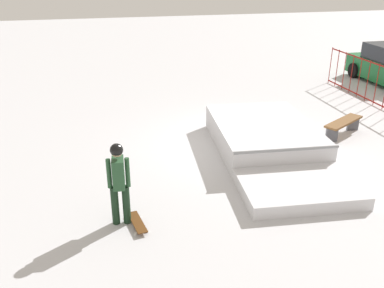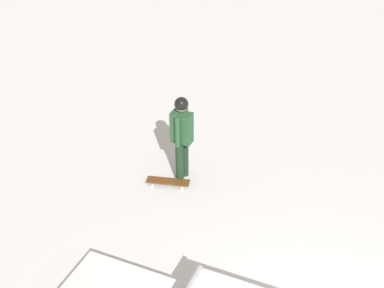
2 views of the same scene
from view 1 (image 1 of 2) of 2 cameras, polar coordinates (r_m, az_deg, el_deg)
name	(u,v)px [view 1 (image 1 of 2)]	position (r m, az deg, el deg)	size (l,w,h in m)	color
ground_plane	(234,145)	(12.20, 5.60, -0.11)	(60.00, 60.00, 0.00)	silver
skate_ramp	(268,143)	(11.65, 10.18, 0.15)	(5.60, 3.04, 0.74)	silver
skater	(119,178)	(8.30, -9.78, -4.53)	(0.40, 0.44, 1.73)	black
skateboard	(137,222)	(8.63, -7.32, -10.35)	(0.82, 0.36, 0.09)	#593314
park_bench	(343,125)	(13.41, 19.59, 2.47)	(1.17, 1.58, 0.48)	brown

